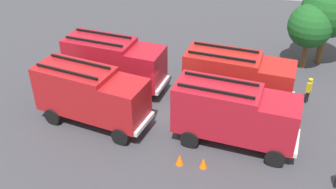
{
  "coord_description": "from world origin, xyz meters",
  "views": [
    {
      "loc": [
        5.41,
        -20.93,
        15.3
      ],
      "look_at": [
        0.0,
        0.0,
        1.4
      ],
      "focal_mm": 42.56,
      "sensor_mm": 36.0,
      "label": 1
    }
  ],
  "objects_px": {
    "fire_truck_0": "(91,94)",
    "fire_truck_1": "(234,113)",
    "firefighter_1": "(243,72)",
    "traffic_cone_0": "(180,159)",
    "tree_1": "(329,10)",
    "traffic_cone_2": "(203,163)",
    "firefighter_4": "(121,63)",
    "fire_truck_3": "(238,77)",
    "firefighter_3": "(271,113)",
    "fire_truck_2": "(114,61)",
    "tree_0": "(310,26)",
    "traffic_cone_1": "(287,82)",
    "firefighter_0": "(309,89)"
  },
  "relations": [
    {
      "from": "firefighter_0",
      "to": "traffic_cone_2",
      "type": "distance_m",
      "value": 10.01
    },
    {
      "from": "firefighter_0",
      "to": "tree_0",
      "type": "xyz_separation_m",
      "value": [
        -0.15,
        5.11,
        2.47
      ]
    },
    {
      "from": "fire_truck_3",
      "to": "firefighter_3",
      "type": "distance_m",
      "value": 3.33
    },
    {
      "from": "firefighter_0",
      "to": "firefighter_1",
      "type": "bearing_deg",
      "value": 10.7
    },
    {
      "from": "firefighter_1",
      "to": "traffic_cone_1",
      "type": "relative_size",
      "value": 2.26
    },
    {
      "from": "fire_truck_0",
      "to": "firefighter_3",
      "type": "xyz_separation_m",
      "value": [
        10.91,
        2.26,
        -1.11
      ]
    },
    {
      "from": "fire_truck_2",
      "to": "traffic_cone_0",
      "type": "height_order",
      "value": "fire_truck_2"
    },
    {
      "from": "fire_truck_2",
      "to": "tree_1",
      "type": "bearing_deg",
      "value": 33.89
    },
    {
      "from": "tree_0",
      "to": "fire_truck_2",
      "type": "bearing_deg",
      "value": -153.55
    },
    {
      "from": "fire_truck_0",
      "to": "firefighter_0",
      "type": "xyz_separation_m",
      "value": [
        13.25,
        5.8,
        -1.11
      ]
    },
    {
      "from": "firefighter_1",
      "to": "firefighter_3",
      "type": "xyz_separation_m",
      "value": [
        2.21,
        -4.88,
        0.1
      ]
    },
    {
      "from": "tree_0",
      "to": "traffic_cone_2",
      "type": "distance_m",
      "value": 14.76
    },
    {
      "from": "firefighter_3",
      "to": "tree_1",
      "type": "height_order",
      "value": "tree_1"
    },
    {
      "from": "fire_truck_1",
      "to": "traffic_cone_0",
      "type": "distance_m",
      "value": 4.09
    },
    {
      "from": "tree_0",
      "to": "traffic_cone_0",
      "type": "height_order",
      "value": "tree_0"
    },
    {
      "from": "fire_truck_3",
      "to": "traffic_cone_0",
      "type": "xyz_separation_m",
      "value": [
        -2.3,
        -6.73,
        -1.83
      ]
    },
    {
      "from": "tree_1",
      "to": "traffic_cone_2",
      "type": "distance_m",
      "value": 16.52
    },
    {
      "from": "firefighter_4",
      "to": "traffic_cone_2",
      "type": "xyz_separation_m",
      "value": [
        7.95,
        -8.72,
        -0.63
      ]
    },
    {
      "from": "fire_truck_3",
      "to": "traffic_cone_2",
      "type": "xyz_separation_m",
      "value": [
        -0.98,
        -6.66,
        -1.84
      ]
    },
    {
      "from": "firefighter_1",
      "to": "firefighter_3",
      "type": "bearing_deg",
      "value": -150.15
    },
    {
      "from": "traffic_cone_0",
      "to": "firefighter_0",
      "type": "bearing_deg",
      "value": 49.48
    },
    {
      "from": "firefighter_1",
      "to": "traffic_cone_0",
      "type": "distance_m",
      "value": 9.95
    },
    {
      "from": "firefighter_4",
      "to": "firefighter_1",
      "type": "bearing_deg",
      "value": 10.9
    },
    {
      "from": "firefighter_4",
      "to": "traffic_cone_1",
      "type": "xyz_separation_m",
      "value": [
        12.32,
        1.26,
        -0.57
      ]
    },
    {
      "from": "fire_truck_0",
      "to": "firefighter_0",
      "type": "relative_size",
      "value": 4.09
    },
    {
      "from": "firefighter_4",
      "to": "tree_1",
      "type": "relative_size",
      "value": 0.26
    },
    {
      "from": "firefighter_1",
      "to": "firefighter_0",
      "type": "bearing_deg",
      "value": -101.03
    },
    {
      "from": "fire_truck_3",
      "to": "tree_1",
      "type": "height_order",
      "value": "tree_1"
    },
    {
      "from": "firefighter_3",
      "to": "firefighter_4",
      "type": "distance_m",
      "value": 12.05
    },
    {
      "from": "fire_truck_1",
      "to": "firefighter_3",
      "type": "relative_size",
      "value": 4.02
    },
    {
      "from": "firefighter_3",
      "to": "traffic_cone_1",
      "type": "distance_m",
      "value": 5.47
    },
    {
      "from": "firefighter_3",
      "to": "traffic_cone_2",
      "type": "relative_size",
      "value": 2.89
    },
    {
      "from": "fire_truck_2",
      "to": "fire_truck_3",
      "type": "bearing_deg",
      "value": 5.4
    },
    {
      "from": "fire_truck_0",
      "to": "traffic_cone_0",
      "type": "relative_size",
      "value": 11.45
    },
    {
      "from": "fire_truck_0",
      "to": "traffic_cone_1",
      "type": "bearing_deg",
      "value": 42.26
    },
    {
      "from": "firefighter_1",
      "to": "tree_0",
      "type": "height_order",
      "value": "tree_0"
    },
    {
      "from": "fire_truck_1",
      "to": "firefighter_0",
      "type": "height_order",
      "value": "fire_truck_1"
    },
    {
      "from": "fire_truck_0",
      "to": "tree_0",
      "type": "height_order",
      "value": "tree_0"
    },
    {
      "from": "tree_1",
      "to": "fire_truck_3",
      "type": "bearing_deg",
      "value": -126.8
    },
    {
      "from": "firefighter_1",
      "to": "tree_1",
      "type": "relative_size",
      "value": 0.26
    },
    {
      "from": "firefighter_1",
      "to": "traffic_cone_1",
      "type": "distance_m",
      "value": 3.27
    },
    {
      "from": "fire_truck_3",
      "to": "firefighter_4",
      "type": "relative_size",
      "value": 4.35
    },
    {
      "from": "fire_truck_2",
      "to": "traffic_cone_0",
      "type": "relative_size",
      "value": 11.29
    },
    {
      "from": "tree_0",
      "to": "firefighter_3",
      "type": "bearing_deg",
      "value": -104.23
    },
    {
      "from": "tree_0",
      "to": "traffic_cone_1",
      "type": "xyz_separation_m",
      "value": [
        -1.21,
        -3.3,
        -3.13
      ]
    },
    {
      "from": "fire_truck_0",
      "to": "fire_truck_1",
      "type": "relative_size",
      "value": 1.02
    },
    {
      "from": "tree_0",
      "to": "tree_1",
      "type": "relative_size",
      "value": 0.79
    },
    {
      "from": "fire_truck_3",
      "to": "tree_1",
      "type": "xyz_separation_m",
      "value": [
        5.85,
        7.81,
        2.28
      ]
    },
    {
      "from": "tree_0",
      "to": "tree_1",
      "type": "distance_m",
      "value": 1.95
    },
    {
      "from": "firefighter_0",
      "to": "tree_0",
      "type": "bearing_deg",
      "value": -61.07
    }
  ]
}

